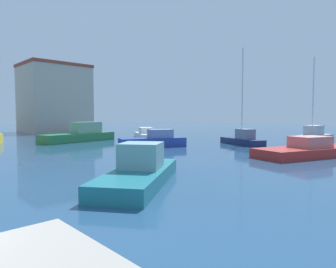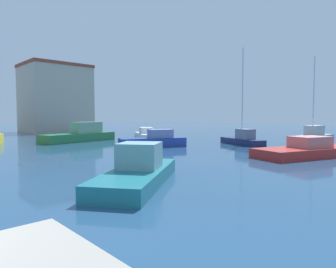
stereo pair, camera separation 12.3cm
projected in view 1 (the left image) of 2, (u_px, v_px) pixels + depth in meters
The scene contains 9 objects.
water at pixel (92, 144), 28.59m from camera, with size 160.00×160.00×0.00m, color navy.
sailboat_grey_center_channel at pixel (312, 136), 30.72m from camera, with size 7.46×2.27×8.64m.
motorboat_white_behind_lamppost at pixel (145, 134), 36.72m from camera, with size 5.05×7.01×1.29m.
motorboat_teal_near_pier at pixel (140, 171), 11.88m from camera, with size 6.20×5.31×1.61m.
motorboat_blue_distant_east at pixel (154, 141), 25.95m from camera, with size 5.92×3.70×1.51m.
sailboat_navy_far_left at pixel (243, 138), 27.84m from camera, with size 3.16×5.40×8.95m.
motorboat_green_far_right at pixel (80, 135), 31.71m from camera, with size 8.66×4.09×2.03m.
motorboat_red_mid_harbor at pixel (311, 150), 19.98m from camera, with size 8.63×5.03×1.33m.
harbor_office at pixel (55, 98), 50.87m from camera, with size 10.05×8.97×11.27m.
Camera 1 is at (0.65, -5.64, 2.69)m, focal length 32.03 mm.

